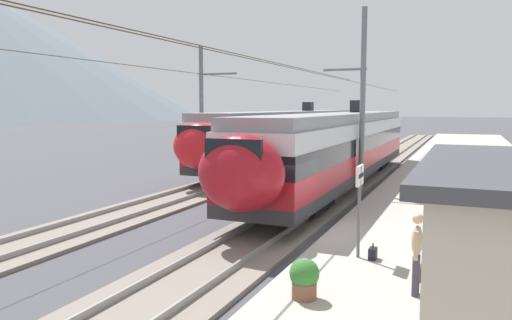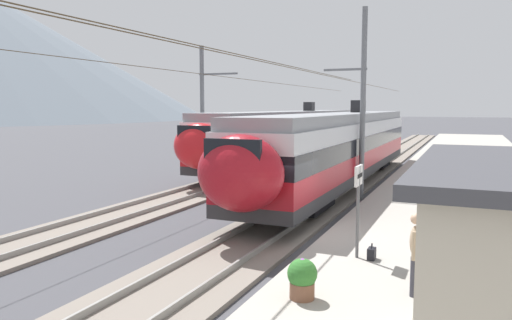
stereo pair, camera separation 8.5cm
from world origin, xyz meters
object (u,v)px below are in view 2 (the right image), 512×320
at_px(catenary_mast_mid, 360,102).
at_px(handbag_near_sign, 372,253).
at_px(catenary_mast_far_side, 205,110).
at_px(passenger_walking, 415,250).
at_px(handbag_beside_passenger, 420,273).
at_px(train_far_track, 290,134).
at_px(potted_plant_platform_edge, 302,277).
at_px(platform_sign, 358,191).
at_px(train_near_platform, 340,145).

distance_m(catenary_mast_mid, handbag_near_sign, 10.66).
xyz_separation_m(catenary_mast_far_side, passenger_walking, (-14.47, -12.98, -2.70)).
xyz_separation_m(catenary_mast_mid, passenger_walking, (-11.69, -3.56, -3.05)).
bearing_deg(handbag_beside_passenger, train_far_track, 26.08).
height_order(catenary_mast_mid, potted_plant_platform_edge, catenary_mast_mid).
height_order(catenary_mast_mid, handbag_near_sign, catenary_mast_mid).
height_order(platform_sign, passenger_walking, platform_sign).
distance_m(platform_sign, potted_plant_platform_edge, 3.39).
distance_m(catenary_mast_mid, platform_sign, 10.10).
xyz_separation_m(train_near_platform, catenary_mast_far_side, (0.09, 7.90, 1.79)).
bearing_deg(platform_sign, train_far_track, 23.71).
relative_size(catenary_mast_mid, passenger_walking, 28.61).
xyz_separation_m(passenger_walking, handbag_beside_passenger, (0.94, -0.04, -0.78)).
height_order(platform_sign, handbag_near_sign, platform_sign).
bearing_deg(handbag_near_sign, passenger_walking, -149.16).
relative_size(handbag_beside_passenger, potted_plant_platform_edge, 0.55).
xyz_separation_m(handbag_beside_passenger, potted_plant_platform_edge, (-2.01, 2.06, 0.28)).
relative_size(platform_sign, handbag_beside_passenger, 5.29).
height_order(passenger_walking, handbag_near_sign, passenger_walking).
distance_m(train_near_platform, platform_sign, 12.83).
bearing_deg(train_near_platform, handbag_beside_passenger, -159.15).
relative_size(handbag_near_sign, potted_plant_platform_edge, 0.51).
height_order(train_far_track, catenary_mast_mid, catenary_mast_mid).
distance_m(catenary_mast_mid, handbag_beside_passenger, 11.97).
bearing_deg(catenary_mast_mid, handbag_near_sign, -166.34).
distance_m(passenger_walking, handbag_near_sign, 2.50).
relative_size(train_far_track, potted_plant_platform_edge, 34.07).
relative_size(train_near_platform, handbag_near_sign, 60.39).
bearing_deg(potted_plant_platform_edge, handbag_beside_passenger, -45.78).
xyz_separation_m(train_far_track, handbag_near_sign, (-21.59, -9.85, -1.71)).
bearing_deg(catenary_mast_mid, train_far_track, 32.16).
xyz_separation_m(platform_sign, handbag_near_sign, (-0.01, -0.37, -1.57)).
relative_size(train_near_platform, catenary_mast_mid, 0.52).
xyz_separation_m(passenger_walking, potted_plant_platform_edge, (-1.07, 2.02, -0.50)).
relative_size(train_near_platform, passenger_walking, 14.95).
height_order(train_near_platform, handbag_beside_passenger, train_near_platform).
bearing_deg(train_near_platform, catenary_mast_far_side, 89.35).
bearing_deg(handbag_near_sign, handbag_beside_passenger, -131.08).
bearing_deg(handbag_near_sign, platform_sign, 87.79).
height_order(train_far_track, potted_plant_platform_edge, train_far_track).
distance_m(catenary_mast_mid, potted_plant_platform_edge, 13.33).
xyz_separation_m(platform_sign, potted_plant_platform_edge, (-3.11, 0.44, -1.28)).
distance_m(train_near_platform, passenger_walking, 15.28).
bearing_deg(platform_sign, catenary_mast_far_side, 42.51).
xyz_separation_m(catenary_mast_far_side, handbag_near_sign, (-12.44, -11.77, -3.50)).
bearing_deg(handbag_beside_passenger, passenger_walking, 177.55).
bearing_deg(passenger_walking, train_near_platform, 19.45).
bearing_deg(passenger_walking, platform_sign, 37.78).
height_order(platform_sign, potted_plant_platform_edge, platform_sign).
bearing_deg(handbag_beside_passenger, train_near_platform, 20.85).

